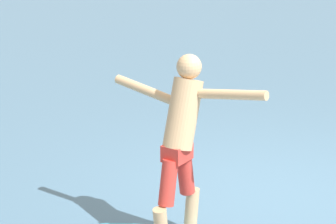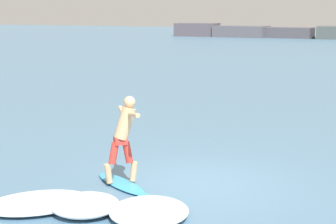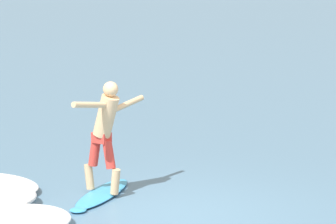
# 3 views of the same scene
# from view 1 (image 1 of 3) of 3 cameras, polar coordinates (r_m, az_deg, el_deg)

# --- Properties ---
(ground_plane) EXTENTS (200.00, 200.00, 0.00)m
(ground_plane) POSITION_cam_1_polar(r_m,az_deg,el_deg) (8.87, 8.11, -5.95)
(ground_plane) COLOR teal
(surfer) EXTENTS (1.15, 1.33, 1.78)m
(surfer) POSITION_cam_1_polar(r_m,az_deg,el_deg) (7.40, 1.00, -1.46)
(surfer) COLOR #D9AD7D
(surfer) RESTS_ON surfboard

